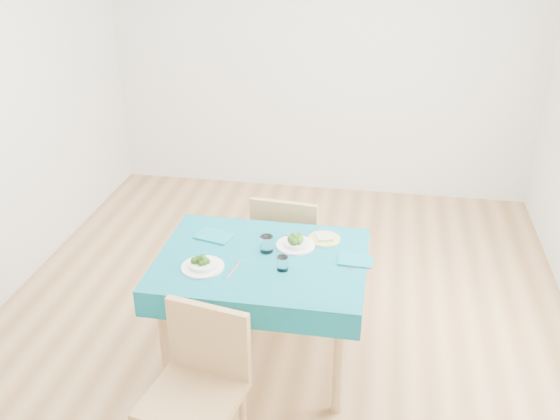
% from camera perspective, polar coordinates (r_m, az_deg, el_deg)
% --- Properties ---
extents(room_shell, '(4.02, 4.52, 2.73)m').
position_cam_1_polar(room_shell, '(3.76, 0.00, 6.80)').
color(room_shell, olive).
rests_on(room_shell, ground).
extents(table, '(1.20, 0.91, 0.76)m').
position_cam_1_polar(table, '(3.83, -1.62, -9.26)').
color(table, '#095665').
rests_on(table, ground).
extents(chair_near, '(0.53, 0.56, 1.11)m').
position_cam_1_polar(chair_near, '(3.13, -8.19, -15.07)').
color(chair_near, '#A17B4B').
rests_on(chair_near, ground).
extents(chair_far, '(0.50, 0.54, 1.14)m').
position_cam_1_polar(chair_far, '(4.37, 1.04, -1.37)').
color(chair_far, '#A17B4B').
rests_on(chair_far, ground).
extents(bowl_near, '(0.24, 0.24, 0.07)m').
position_cam_1_polar(bowl_near, '(3.53, -7.11, -4.77)').
color(bowl_near, white).
rests_on(bowl_near, table).
extents(bowl_far, '(0.23, 0.23, 0.07)m').
position_cam_1_polar(bowl_far, '(3.72, 1.44, -2.85)').
color(bowl_far, white).
rests_on(bowl_far, table).
extents(fork_near, '(0.03, 0.17, 0.00)m').
position_cam_1_polar(fork_near, '(3.58, -7.92, -5.00)').
color(fork_near, silver).
rests_on(fork_near, table).
extents(knife_near, '(0.05, 0.21, 0.00)m').
position_cam_1_polar(knife_near, '(3.52, -4.20, -5.43)').
color(knife_near, silver).
rests_on(knife_near, table).
extents(fork_far, '(0.06, 0.19, 0.00)m').
position_cam_1_polar(fork_far, '(3.77, 0.76, -3.05)').
color(fork_far, silver).
rests_on(fork_far, table).
extents(knife_far, '(0.04, 0.19, 0.00)m').
position_cam_1_polar(knife_far, '(3.60, 6.84, -4.74)').
color(knife_far, silver).
rests_on(knife_far, table).
extents(napkin_near, '(0.25, 0.20, 0.01)m').
position_cam_1_polar(napkin_near, '(3.85, -6.02, -2.38)').
color(napkin_near, '#0D6070').
rests_on(napkin_near, table).
extents(napkin_far, '(0.20, 0.14, 0.01)m').
position_cam_1_polar(napkin_far, '(3.61, 6.92, -4.61)').
color(napkin_far, '#0D6070').
rests_on(napkin_far, table).
extents(tumbler_center, '(0.08, 0.08, 0.10)m').
position_cam_1_polar(tumbler_center, '(3.66, -1.22, -3.12)').
color(tumbler_center, white).
rests_on(tumbler_center, table).
extents(tumbler_side, '(0.06, 0.06, 0.08)m').
position_cam_1_polar(tumbler_side, '(3.49, 0.23, -4.91)').
color(tumbler_side, white).
rests_on(tumbler_side, table).
extents(side_plate, '(0.20, 0.20, 0.01)m').
position_cam_1_polar(side_plate, '(3.81, 4.06, -2.65)').
color(side_plate, '#BEC45F').
rests_on(side_plate, table).
extents(bread_slice, '(0.12, 0.12, 0.01)m').
position_cam_1_polar(bread_slice, '(3.81, 4.07, -2.49)').
color(bread_slice, beige).
rests_on(bread_slice, side_plate).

